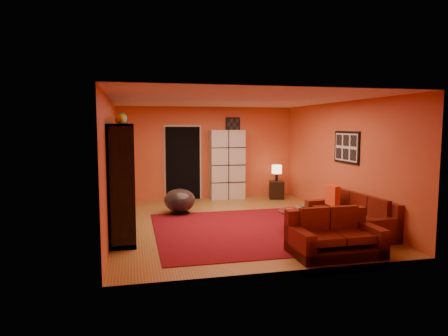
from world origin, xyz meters
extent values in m
plane|color=olive|center=(0.00, 0.00, 0.00)|extent=(6.00, 6.00, 0.00)
plane|color=white|center=(0.00, 0.00, 2.60)|extent=(6.00, 6.00, 0.00)
plane|color=#D2532E|center=(0.00, 3.00, 1.30)|extent=(6.00, 0.00, 6.00)
plane|color=#D2532E|center=(0.00, -3.00, 1.30)|extent=(6.00, 0.00, 6.00)
plane|color=#D2532E|center=(-2.50, 0.00, 1.30)|extent=(0.00, 6.00, 6.00)
plane|color=#D2532E|center=(2.50, 0.00, 1.30)|extent=(0.00, 6.00, 6.00)
cube|color=#5A0A12|center=(0.10, -0.70, 0.01)|extent=(3.60, 3.60, 0.01)
cube|color=black|center=(-0.70, 2.96, 1.02)|extent=(0.95, 0.10, 2.04)
cube|color=black|center=(2.48, -0.30, 1.60)|extent=(0.03, 1.00, 0.70)
cube|color=black|center=(0.75, 2.98, 2.05)|extent=(0.42, 0.03, 0.52)
cube|color=black|center=(-2.27, 0.00, 1.05)|extent=(0.45, 3.00, 2.10)
imported|color=black|center=(-2.23, -0.10, 0.99)|extent=(0.93, 0.12, 0.54)
cube|color=#4D110A|center=(2.05, -1.22, 0.16)|extent=(0.98, 2.14, 0.32)
cube|color=#4D110A|center=(2.39, -1.20, 0.42)|extent=(0.31, 2.10, 0.85)
cube|color=#4D110A|center=(2.11, -2.18, 0.31)|extent=(0.86, 0.23, 0.62)
cube|color=#4D110A|center=(1.99, -0.27, 0.31)|extent=(0.86, 0.23, 0.62)
cube|color=#4D110A|center=(2.05, -1.80, 0.47)|extent=(0.67, 0.59, 0.12)
cube|color=#4D110A|center=(2.01, -1.23, 0.47)|extent=(0.67, 0.59, 0.12)
cube|color=#4D110A|center=(1.97, -0.65, 0.47)|extent=(0.67, 0.59, 0.12)
cube|color=#4D110A|center=(1.05, -2.50, 0.16)|extent=(1.42, 0.86, 0.32)
cube|color=#4D110A|center=(1.05, -2.17, 0.42)|extent=(1.41, 0.20, 0.85)
cube|color=#4D110A|center=(1.67, -2.49, 0.31)|extent=(0.19, 0.85, 0.62)
cube|color=#4D110A|center=(0.44, -2.51, 0.31)|extent=(0.19, 0.85, 0.62)
cube|color=#4D110A|center=(1.31, -2.54, 0.47)|extent=(0.51, 0.63, 0.12)
cube|color=#4D110A|center=(0.79, -2.54, 0.47)|extent=(0.51, 0.63, 0.12)
cube|color=#E94119|center=(1.95, -0.71, 0.63)|extent=(0.12, 0.42, 0.42)
cylinder|color=silver|center=(1.07, -1.01, 0.40)|extent=(0.80, 0.80, 0.02)
cylinder|color=black|center=(1.32, -0.98, 0.20)|extent=(0.05, 0.05, 0.38)
cylinder|color=black|center=(0.92, -0.81, 0.20)|extent=(0.05, 0.05, 0.38)
cylinder|color=black|center=(0.97, -1.24, 0.20)|extent=(0.05, 0.05, 0.38)
cube|color=beige|center=(0.53, 2.80, 0.97)|extent=(0.98, 0.45, 1.95)
cylinder|color=black|center=(-1.02, 1.06, 0.02)|extent=(0.44, 0.44, 0.03)
cylinder|color=black|center=(-1.02, 1.06, 0.10)|extent=(0.06, 0.06, 0.15)
ellipsoid|color=#453C3D|center=(-1.02, 1.06, 0.32)|extent=(0.73, 0.73, 0.55)
cube|color=black|center=(1.90, 2.45, 0.25)|extent=(0.49, 0.49, 0.50)
cylinder|color=black|center=(1.90, 2.45, 0.61)|extent=(0.08, 0.08, 0.22)
cylinder|color=#FFCB8C|center=(1.90, 2.45, 0.84)|extent=(0.28, 0.28, 0.24)
camera|label=1|loc=(-2.09, -8.16, 2.06)|focal=32.00mm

